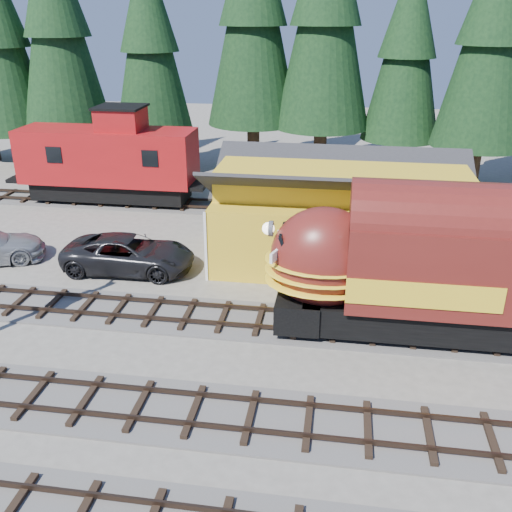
# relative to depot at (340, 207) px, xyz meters

# --- Properties ---
(ground) EXTENTS (120.00, 120.00, 0.00)m
(ground) POSITION_rel_depot_xyz_m (0.00, -10.50, -2.96)
(ground) COLOR #6B665B
(ground) RESTS_ON ground
(track_spur) EXTENTS (32.00, 3.20, 0.33)m
(track_spur) POSITION_rel_depot_xyz_m (-10.00, 7.50, -2.90)
(track_spur) COLOR #4C4947
(track_spur) RESTS_ON ground
(depot) EXTENTS (12.80, 7.00, 5.30)m
(depot) POSITION_rel_depot_xyz_m (0.00, 0.00, 0.00)
(depot) COLOR gold
(depot) RESTS_ON ground
(conifer_backdrop) EXTENTS (79.36, 23.37, 16.99)m
(conifer_backdrop) POSITION_rel_depot_xyz_m (4.39, 14.67, 7.23)
(conifer_backdrop) COLOR black
(conifer_backdrop) RESTS_ON ground
(locomotive) EXTENTS (17.34, 3.45, 4.71)m
(locomotive) POSITION_rel_depot_xyz_m (5.59, -6.50, -0.23)
(locomotive) COLOR black
(locomotive) RESTS_ON ground
(caboose) EXTENTS (11.20, 3.25, 5.82)m
(caboose) POSITION_rel_depot_xyz_m (-14.78, 7.50, -0.11)
(caboose) COLOR black
(caboose) RESTS_ON ground
(pickup_truck_a) EXTENTS (6.36, 3.03, 1.75)m
(pickup_truck_a) POSITION_rel_depot_xyz_m (-9.97, -2.46, -2.09)
(pickup_truck_a) COLOR black
(pickup_truck_a) RESTS_ON ground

